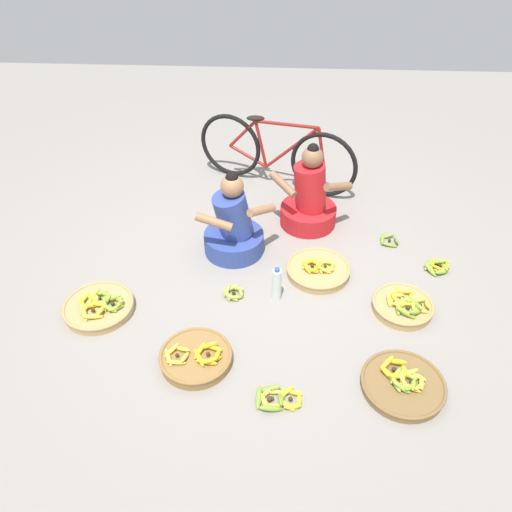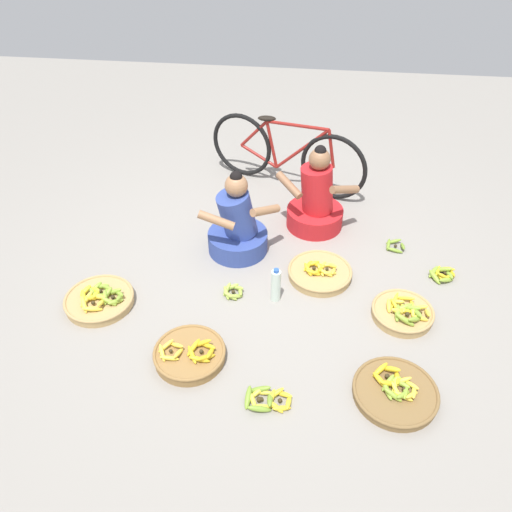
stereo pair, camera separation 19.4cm
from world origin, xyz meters
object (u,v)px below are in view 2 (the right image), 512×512
at_px(water_bottle, 276,285).
at_px(banana_basket_back_center, 190,354).
at_px(vendor_woman_front, 238,227).
at_px(banana_basket_mid_right, 395,391).
at_px(banana_basket_near_vendor, 320,272).
at_px(banana_basket_front_left, 403,312).
at_px(banana_basket_front_center, 99,299).
at_px(bicycle_leaning, 286,154).
at_px(loose_bananas_mid_left, 233,291).
at_px(loose_bananas_back_right, 267,399).
at_px(loose_bananas_front_right, 443,274).
at_px(loose_bananas_back_left, 395,246).
at_px(vendor_woman_behind, 316,202).

bearing_deg(water_bottle, banana_basket_back_center, -128.82).
bearing_deg(vendor_woman_front, banana_basket_mid_right, -48.43).
relative_size(banana_basket_near_vendor, banana_basket_front_left, 1.14).
xyz_separation_m(vendor_woman_front, water_bottle, (0.38, -0.58, -0.10)).
bearing_deg(banana_basket_front_center, bicycle_leaning, 56.30).
relative_size(banana_basket_near_vendor, loose_bananas_mid_left, 2.81).
height_order(loose_bananas_back_right, loose_bananas_front_right, loose_bananas_front_right).
relative_size(loose_bananas_mid_left, loose_bananas_back_left, 1.07).
height_order(vendor_woman_behind, banana_basket_front_left, vendor_woman_behind).
distance_m(vendor_woman_behind, bicycle_leaning, 0.77).
height_order(banana_basket_front_left, loose_bananas_mid_left, banana_basket_front_left).
bearing_deg(vendor_woman_front, loose_bananas_mid_left, -85.97).
height_order(banana_basket_back_center, loose_bananas_back_left, banana_basket_back_center).
relative_size(banana_basket_mid_right, water_bottle, 1.82).
bearing_deg(banana_basket_front_center, loose_bananas_front_right, 13.43).
bearing_deg(loose_bananas_mid_left, water_bottle, -2.12).
relative_size(banana_basket_back_center, loose_bananas_back_left, 2.86).
xyz_separation_m(banana_basket_mid_right, loose_bananas_mid_left, (-1.19, 0.82, -0.01)).
distance_m(banana_basket_back_center, banana_basket_near_vendor, 1.31).
bearing_deg(loose_bananas_mid_left, banana_basket_front_center, -167.17).
distance_m(bicycle_leaning, water_bottle, 1.74).
distance_m(bicycle_leaning, banana_basket_near_vendor, 1.50).
distance_m(banana_basket_back_center, loose_bananas_mid_left, 0.71).
relative_size(vendor_woman_behind, banana_basket_mid_right, 1.47).
bearing_deg(banana_basket_back_center, vendor_woman_front, 82.97).
bearing_deg(banana_basket_back_center, bicycle_leaning, 78.69).
bearing_deg(banana_basket_mid_right, loose_bananas_back_left, 84.79).
relative_size(vendor_woman_behind, banana_basket_back_center, 1.63).
distance_m(bicycle_leaning, banana_basket_back_center, 2.46).
bearing_deg(loose_bananas_back_right, banana_basket_back_center, 152.92).
xyz_separation_m(vendor_woman_behind, banana_basket_mid_right, (0.58, -1.84, -0.22)).
xyz_separation_m(vendor_woman_behind, loose_bananas_front_right, (1.08, -0.61, -0.23)).
bearing_deg(loose_bananas_front_right, banana_basket_near_vendor, -173.21).
height_order(banana_basket_front_center, loose_bananas_back_right, banana_basket_front_center).
bearing_deg(banana_basket_back_center, vendor_woman_behind, 64.58).
bearing_deg(loose_bananas_front_right, banana_basket_back_center, -149.88).
bearing_deg(banana_basket_near_vendor, vendor_woman_behind, 95.39).
height_order(loose_bananas_mid_left, loose_bananas_front_right, loose_bananas_front_right).
bearing_deg(vendor_woman_front, loose_bananas_back_right, -75.06).
xyz_separation_m(banana_basket_back_center, banana_basket_front_center, (-0.82, 0.45, -0.00)).
bearing_deg(banana_basket_near_vendor, bicycle_leaning, 105.76).
bearing_deg(vendor_woman_behind, banana_basket_front_center, -142.39).
height_order(banana_basket_front_center, loose_bananas_mid_left, banana_basket_front_center).
height_order(banana_basket_back_center, banana_basket_front_center, banana_basket_back_center).
relative_size(vendor_woman_front, banana_basket_back_center, 1.55).
xyz_separation_m(vendor_woman_front, loose_bananas_back_right, (0.41, -1.54, -0.22)).
distance_m(banana_basket_mid_right, loose_bananas_back_left, 1.59).
height_order(bicycle_leaning, banana_basket_front_center, bicycle_leaning).
distance_m(vendor_woman_behind, loose_bananas_mid_left, 1.21).
relative_size(banana_basket_back_center, banana_basket_near_vendor, 0.95).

